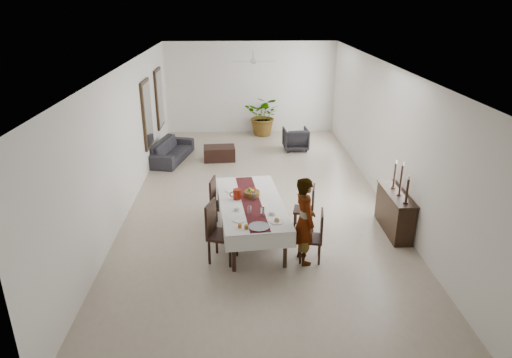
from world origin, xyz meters
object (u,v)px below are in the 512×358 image
(sideboard_body, at_px, (394,213))
(woman, at_px, (305,221))
(red_pitcher, at_px, (237,194))
(dining_table_top, at_px, (251,203))
(sofa, at_px, (171,150))

(sideboard_body, bearing_deg, woman, -151.79)
(red_pitcher, xyz_separation_m, sideboard_body, (3.27, 0.03, -0.49))
(red_pitcher, height_order, woman, woman)
(dining_table_top, xyz_separation_m, sideboard_body, (2.99, 0.16, -0.34))
(dining_table_top, distance_m, red_pitcher, 0.34)
(dining_table_top, distance_m, sideboard_body, 3.02)
(dining_table_top, distance_m, sofa, 5.41)
(sofa, bearing_deg, dining_table_top, -142.43)
(red_pitcher, relative_size, sideboard_body, 0.15)
(woman, distance_m, sofa, 6.68)
(woman, height_order, sideboard_body, woman)
(red_pitcher, relative_size, woman, 0.13)
(dining_table_top, xyz_separation_m, sofa, (-2.27, 4.89, -0.47))
(woman, xyz_separation_m, sideboard_body, (2.05, 1.10, -0.41))
(sideboard_body, relative_size, sofa, 0.69)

